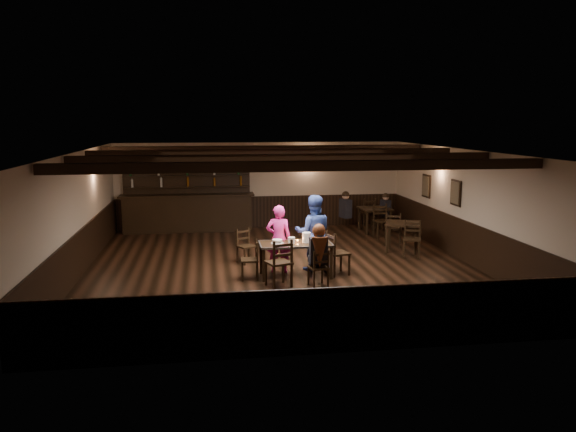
{
  "coord_description": "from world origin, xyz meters",
  "views": [
    {
      "loc": [
        -1.7,
        -12.62,
        3.4
      ],
      "look_at": [
        0.19,
        0.2,
        1.17
      ],
      "focal_mm": 35.0,
      "sensor_mm": 36.0,
      "label": 1
    }
  ],
  "objects": [
    {
      "name": "seated_person",
      "position": [
        0.55,
        -1.66,
        0.86
      ],
      "size": [
        0.36,
        0.54,
        0.88
      ],
      "color": "black",
      "rests_on": "ground"
    },
    {
      "name": "bar_counter",
      "position": [
        -2.27,
        4.72,
        0.73
      ],
      "size": [
        4.06,
        0.7,
        2.2
      ],
      "color": "black",
      "rests_on": "ground"
    },
    {
      "name": "chair_far_pushed",
      "position": [
        -0.81,
        0.53,
        0.48
      ],
      "size": [
        0.52,
        0.51,
        0.83
      ],
      "color": "black",
      "rests_on": "ground"
    },
    {
      "name": "room_shell",
      "position": [
        0.01,
        0.04,
        1.75
      ],
      "size": [
        9.02,
        10.02,
        2.71
      ],
      "color": "beige",
      "rests_on": "ground"
    },
    {
      "name": "plate_stack_b",
      "position": [
        0.45,
        -0.83,
        0.86
      ],
      "size": [
        0.19,
        0.19,
        0.22
      ],
      "primitive_type": "cylinder",
      "color": "white",
      "rests_on": "dining_table"
    },
    {
      "name": "back_table_a",
      "position": [
        3.36,
        1.16,
        0.65
      ],
      "size": [
        1.12,
        1.12,
        0.75
      ],
      "color": "black",
      "rests_on": "ground"
    },
    {
      "name": "menu_blue",
      "position": [
        0.77,
        -0.68,
        0.75
      ],
      "size": [
        0.34,
        0.26,
        0.0
      ],
      "primitive_type": "cube",
      "rotation": [
        0.0,
        0.0,
        -0.1
      ],
      "color": "#102151",
      "rests_on": "dining_table"
    },
    {
      "name": "drink_glass",
      "position": [
        0.51,
        -0.73,
        0.81
      ],
      "size": [
        0.07,
        0.07,
        0.11
      ],
      "primitive_type": "cylinder",
      "color": "silver",
      "rests_on": "dining_table"
    },
    {
      "name": "tea_light",
      "position": [
        0.25,
        -0.78,
        0.78
      ],
      "size": [
        0.05,
        0.05,
        0.06
      ],
      "color": "#A5A8AD",
      "rests_on": "dining_table"
    },
    {
      "name": "cake",
      "position": [
        -0.2,
        -0.83,
        0.79
      ],
      "size": [
        0.27,
        0.27,
        0.09
      ],
      "color": "white",
      "rests_on": "dining_table"
    },
    {
      "name": "dining_table",
      "position": [
        0.2,
        -0.84,
        0.67
      ],
      "size": [
        1.58,
        0.8,
        0.75
      ],
      "color": "black",
      "rests_on": "ground"
    },
    {
      "name": "back_table_b",
      "position": [
        3.38,
        3.68,
        0.66
      ],
      "size": [
        0.93,
        0.93,
        0.75
      ],
      "color": "black",
      "rests_on": "ground"
    },
    {
      "name": "man_blue",
      "position": [
        0.69,
        -0.35,
        0.86
      ],
      "size": [
        0.92,
        0.77,
        1.73
      ],
      "primitive_type": "imported",
      "rotation": [
        0.0,
        0.0,
        3.0
      ],
      "color": "navy",
      "rests_on": "ground"
    },
    {
      "name": "chair_end_right",
      "position": [
        1.08,
        -0.83,
        0.57
      ],
      "size": [
        0.53,
        0.54,
        0.97
      ],
      "color": "black",
      "rests_on": "ground"
    },
    {
      "name": "chair_near_left",
      "position": [
        -0.23,
        -1.6,
        0.59
      ],
      "size": [
        0.59,
        0.58,
        1.0
      ],
      "color": "black",
      "rests_on": "ground"
    },
    {
      "name": "bg_patron_left",
      "position": [
        2.46,
        3.7,
        0.87
      ],
      "size": [
        0.34,
        0.44,
        0.81
      ],
      "color": "black",
      "rests_on": "ground"
    },
    {
      "name": "menu_red",
      "position": [
        0.67,
        -0.92,
        0.75
      ],
      "size": [
        0.33,
        0.27,
        0.0
      ],
      "primitive_type": "cube",
      "rotation": [
        0.0,
        0.0,
        0.21
      ],
      "color": "maroon",
      "rests_on": "dining_table"
    },
    {
      "name": "chair_end_left",
      "position": [
        -0.73,
        -0.9,
        0.49
      ],
      "size": [
        0.39,
        0.41,
        0.84
      ],
      "color": "black",
      "rests_on": "ground"
    },
    {
      "name": "ground",
      "position": [
        0.0,
        0.0,
        0.0
      ],
      "size": [
        10.0,
        10.0,
        0.0
      ],
      "primitive_type": "plane",
      "color": "black",
      "rests_on": "ground"
    },
    {
      "name": "bg_patron_right",
      "position": [
        3.77,
        3.85,
        0.82
      ],
      "size": [
        0.27,
        0.38,
        0.71
      ],
      "color": "black",
      "rests_on": "ground"
    },
    {
      "name": "pepper_shaker",
      "position": [
        0.6,
        -0.88,
        0.8
      ],
      "size": [
        0.04,
        0.04,
        0.09
      ],
      "primitive_type": "cylinder",
      "color": "#A5A8AD",
      "rests_on": "dining_table"
    },
    {
      "name": "salt_shaker",
      "position": [
        0.51,
        -0.93,
        0.8
      ],
      "size": [
        0.04,
        0.04,
        0.1
      ],
      "primitive_type": "cylinder",
      "color": "silver",
      "rests_on": "dining_table"
    },
    {
      "name": "chair_near_right",
      "position": [
        0.56,
        -1.7,
        0.46
      ],
      "size": [
        0.43,
        0.42,
        0.78
      ],
      "color": "black",
      "rests_on": "ground"
    },
    {
      "name": "plate_stack_a",
      "position": [
        0.1,
        -0.9,
        0.82
      ],
      "size": [
        0.15,
        0.15,
        0.14
      ],
      "primitive_type": "cylinder",
      "color": "white",
      "rests_on": "dining_table"
    },
    {
      "name": "woman_pink",
      "position": [
        -0.12,
        -0.44,
        0.76
      ],
      "size": [
        0.61,
        0.46,
        1.53
      ],
      "primitive_type": "imported",
      "rotation": [
        0.0,
        0.0,
        2.96
      ],
      "color": "#F92FA7",
      "rests_on": "ground"
    }
  ]
}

